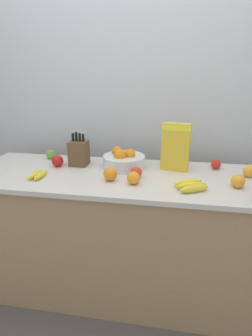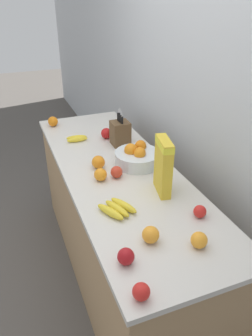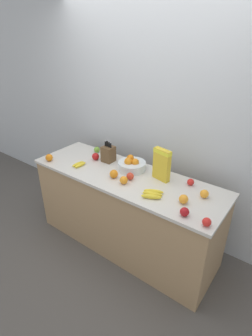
{
  "view_description": "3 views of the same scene",
  "coord_description": "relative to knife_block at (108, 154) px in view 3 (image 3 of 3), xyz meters",
  "views": [
    {
      "loc": [
        0.28,
        -1.54,
        1.49
      ],
      "look_at": [
        0.03,
        -0.04,
        0.95
      ],
      "focal_mm": 28.0,
      "sensor_mm": 36.0,
      "label": 1
    },
    {
      "loc": [
        1.68,
        -0.6,
        1.9
      ],
      "look_at": [
        0.1,
        0.02,
        0.94
      ],
      "focal_mm": 35.0,
      "sensor_mm": 36.0,
      "label": 2
    },
    {
      "loc": [
        1.38,
        -1.82,
        2.16
      ],
      "look_at": [
        0.03,
        -0.03,
        0.99
      ],
      "focal_mm": 28.0,
      "sensor_mm": 36.0,
      "label": 3
    }
  ],
  "objects": [
    {
      "name": "orange_front_center",
      "position": [
        -0.53,
        -0.39,
        -0.05
      ],
      "size": [
        0.08,
        0.08,
        0.08
      ],
      "primitive_type": "sphere",
      "color": "orange",
      "rests_on": "counter"
    },
    {
      "name": "apple_leftmost",
      "position": [
        1.28,
        -0.4,
        -0.06
      ],
      "size": [
        0.07,
        0.07,
        0.07
      ],
      "primitive_type": "sphere",
      "color": "red",
      "rests_on": "counter"
    },
    {
      "name": "apple_middle",
      "position": [
        0.94,
        0.07,
        -0.06
      ],
      "size": [
        0.06,
        0.06,
        0.06
      ],
      "primitive_type": "sphere",
      "color": "red",
      "rests_on": "counter"
    },
    {
      "name": "orange_back_center",
      "position": [
        0.43,
        -0.28,
        -0.05
      ],
      "size": [
        0.08,
        0.08,
        0.08
      ],
      "primitive_type": "sphere",
      "color": "orange",
      "rests_on": "counter"
    },
    {
      "name": "apple_near_bananas",
      "position": [
        -0.26,
        0.1,
        -0.05
      ],
      "size": [
        0.07,
        0.07,
        0.07
      ],
      "primitive_type": "sphere",
      "color": "#6B9E33",
      "rests_on": "counter"
    },
    {
      "name": "orange_near_bowl",
      "position": [
        1.01,
        -0.23,
        -0.05
      ],
      "size": [
        0.08,
        0.08,
        0.08
      ],
      "primitive_type": "sphere",
      "color": "orange",
      "rests_on": "counter"
    },
    {
      "name": "ground_plane",
      "position": [
        0.34,
        -0.14,
        -0.98
      ],
      "size": [
        14.0,
        14.0,
        0.0
      ],
      "primitive_type": "plane",
      "color": "#514C47"
    },
    {
      "name": "orange_front_right",
      "position": [
        1.12,
        -0.05,
        -0.05
      ],
      "size": [
        0.07,
        0.07,
        0.07
      ],
      "primitive_type": "sphere",
      "color": "orange",
      "rests_on": "counter"
    },
    {
      "name": "banana_bunch_right",
      "position": [
        -0.17,
        -0.28,
        -0.07
      ],
      "size": [
        0.08,
        0.16,
        0.04
      ],
      "rotation": [
        0.0,
        0.0,
        1.48
      ],
      "color": "yellow",
      "rests_on": "counter"
    },
    {
      "name": "orange_mid_left",
      "position": [
        0.28,
        -0.25,
        -0.05
      ],
      "size": [
        0.08,
        0.08,
        0.08
      ],
      "primitive_type": "sphere",
      "color": "orange",
      "rests_on": "counter"
    },
    {
      "name": "cereal_box",
      "position": [
        0.66,
        -0.0,
        0.08
      ],
      "size": [
        0.19,
        0.1,
        0.31
      ],
      "rotation": [
        0.0,
        0.0,
        -0.21
      ],
      "color": "gold",
      "rests_on": "counter"
    },
    {
      "name": "banana_bunch_left",
      "position": [
        0.75,
        -0.3,
        -0.07
      ],
      "size": [
        0.2,
        0.2,
        0.04
      ],
      "rotation": [
        0.0,
        0.0,
        0.33
      ],
      "color": "yellow",
      "rests_on": "counter"
    },
    {
      "name": "apple_rightmost",
      "position": [
        0.43,
        -0.18,
        -0.05
      ],
      "size": [
        0.07,
        0.07,
        0.07
      ],
      "primitive_type": "sphere",
      "color": "red",
      "rests_on": "counter"
    },
    {
      "name": "wall_back",
      "position": [
        0.34,
        0.41,
        0.32
      ],
      "size": [
        9.0,
        0.06,
        2.6
      ],
      "color": "silver",
      "rests_on": "ground_plane"
    },
    {
      "name": "apple_front",
      "position": [
        -0.14,
        -0.06,
        -0.05
      ],
      "size": [
        0.08,
        0.08,
        0.08
      ],
      "primitive_type": "sphere",
      "color": "red",
      "rests_on": "counter"
    },
    {
      "name": "apple_by_knife_block",
      "position": [
        1.1,
        -0.39,
        -0.05
      ],
      "size": [
        0.07,
        0.07,
        0.07
      ],
      "primitive_type": "sphere",
      "color": "#A31419",
      "rests_on": "counter"
    },
    {
      "name": "knife_block",
      "position": [
        0.0,
        0.0,
        0.0
      ],
      "size": [
        0.12,
        0.12,
        0.27
      ],
      "color": "brown",
      "rests_on": "counter"
    },
    {
      "name": "counter",
      "position": [
        0.34,
        -0.14,
        -0.53
      ],
      "size": [
        2.03,
        0.68,
        0.89
      ],
      "color": "tan",
      "rests_on": "ground_plane"
    },
    {
      "name": "fruit_bowl",
      "position": [
        0.32,
        -0.01,
        -0.04
      ],
      "size": [
        0.29,
        0.29,
        0.14
      ],
      "color": "silver",
      "rests_on": "counter"
    }
  ]
}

